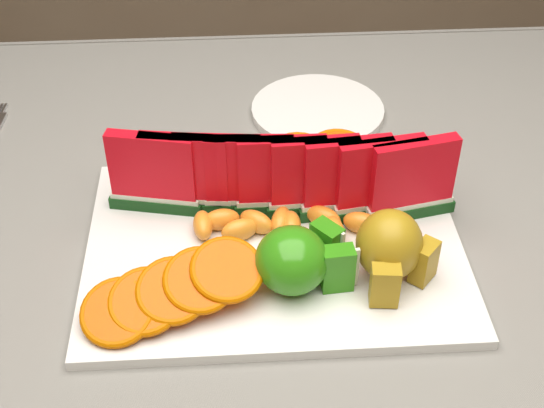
{
  "coord_description": "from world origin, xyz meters",
  "views": [
    {
      "loc": [
        0.05,
        -0.59,
        1.31
      ],
      "look_at": [
        0.09,
        0.03,
        0.81
      ],
      "focal_mm": 50.0,
      "sensor_mm": 36.0,
      "label": 1
    }
  ],
  "objects": [
    {
      "name": "pear_cluster",
      "position": [
        0.2,
        -0.05,
        0.81
      ],
      "size": [
        0.09,
        0.09,
        0.08
      ],
      "color": "#A77919",
      "rests_on": "platter"
    },
    {
      "name": "side_plate",
      "position": [
        0.17,
        0.28,
        0.76
      ],
      "size": [
        0.18,
        0.18,
        0.01
      ],
      "color": "silver",
      "rests_on": "tablecloth"
    },
    {
      "name": "tablecloth",
      "position": [
        0.0,
        0.0,
        0.72
      ],
      "size": [
        1.53,
        1.03,
        0.2
      ],
      "color": "slate",
      "rests_on": "table"
    },
    {
      "name": "apple_cluster",
      "position": [
        0.11,
        -0.05,
        0.8
      ],
      "size": [
        0.11,
        0.1,
        0.07
      ],
      "color": "#1F7B0C",
      "rests_on": "platter"
    },
    {
      "name": "platter",
      "position": [
        0.09,
        0.01,
        0.76
      ],
      "size": [
        0.4,
        0.3,
        0.01
      ],
      "color": "silver",
      "rests_on": "tablecloth"
    },
    {
      "name": "watermelon_row",
      "position": [
        0.1,
        0.06,
        0.82
      ],
      "size": [
        0.39,
        0.07,
        0.1
      ],
      "color": "#103D16",
      "rests_on": "platter"
    },
    {
      "name": "orange_fan_front",
      "position": [
        -0.01,
        -0.08,
        0.8
      ],
      "size": [
        0.19,
        0.12,
        0.05
      ],
      "color": "red",
      "rests_on": "platter"
    },
    {
      "name": "table",
      "position": [
        0.0,
        0.0,
        0.65
      ],
      "size": [
        1.4,
        0.9,
        0.75
      ],
      "color": "#442C1B",
      "rests_on": "ground"
    },
    {
      "name": "tangerine_segments",
      "position": [
        0.1,
        0.03,
        0.78
      ],
      "size": [
        0.21,
        0.06,
        0.03
      ],
      "color": "#CE470F",
      "rests_on": "platter"
    },
    {
      "name": "orange_fan_back",
      "position": [
        0.08,
        0.12,
        0.79
      ],
      "size": [
        0.29,
        0.11,
        0.05
      ],
      "color": "red",
      "rests_on": "platter"
    }
  ]
}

